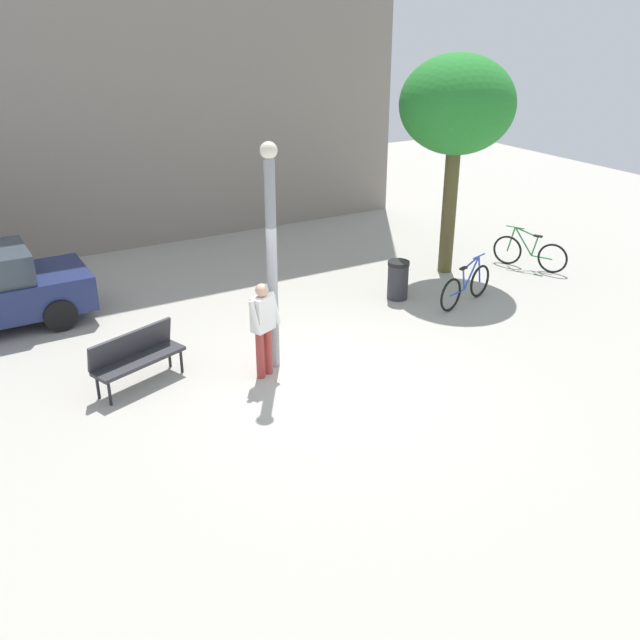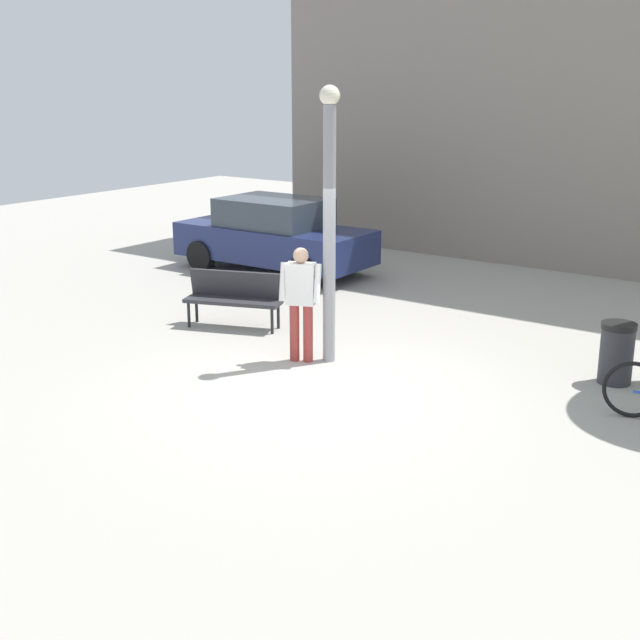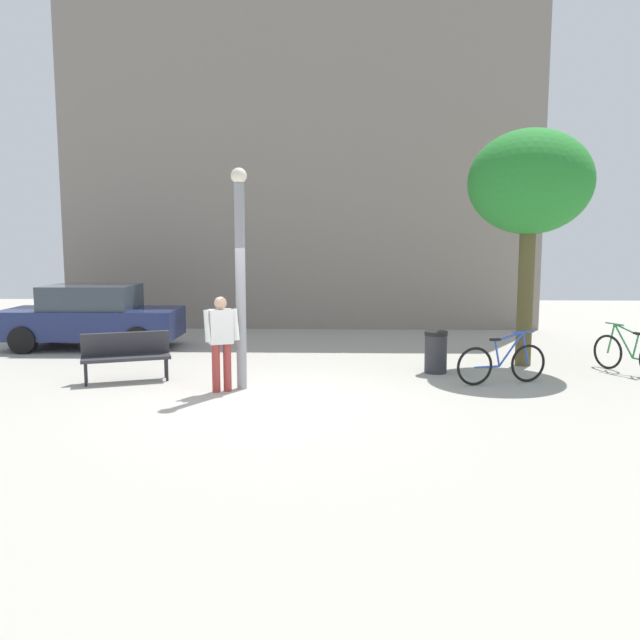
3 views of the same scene
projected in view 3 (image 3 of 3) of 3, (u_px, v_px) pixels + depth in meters
The scene contains 10 objects.
ground_plane at pixel (268, 402), 10.33m from camera, with size 36.00×36.00×0.00m, color #A8A399.
building_facade at pixel (301, 166), 19.26m from camera, with size 14.11×2.00×9.74m, color gray.
lamppost at pixel (240, 270), 11.05m from camera, with size 0.28×0.28×3.87m.
person_by_lamppost at pixel (221, 337), 10.96m from camera, with size 0.63×0.45×1.67m.
park_bench at pixel (126, 352), 11.85m from camera, with size 1.67×0.99×0.92m.
plaza_tree at pixel (530, 185), 12.96m from camera, with size 2.51×2.51×4.89m.
bicycle_blue at pixel (502, 363), 11.65m from camera, with size 1.75×0.56×0.97m.
bicycle_green at pixel (630, 355), 12.50m from camera, with size 0.84×1.65×0.97m.
parked_car_navy at pixel (92, 317), 15.46m from camera, with size 4.22×1.86×1.55m.
trash_bin at pixel (436, 352), 12.61m from camera, with size 0.46×0.46×0.84m.
Camera 3 is at (1.14, -10.06, 2.63)m, focal length 35.52 mm.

